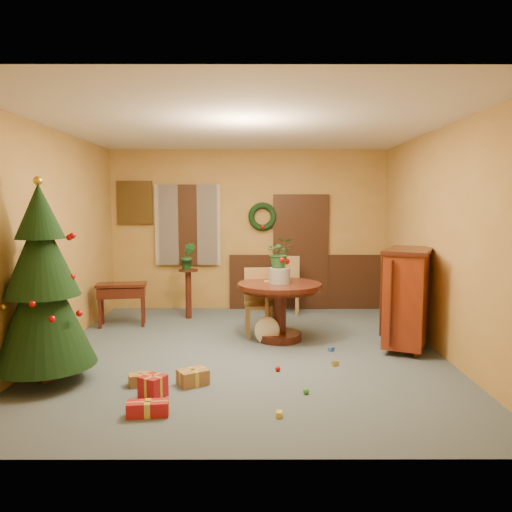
{
  "coord_description": "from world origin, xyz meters",
  "views": [
    {
      "loc": [
        0.12,
        -6.35,
        1.93
      ],
      "look_at": [
        0.13,
        0.4,
        1.22
      ],
      "focal_mm": 35.0,
      "sensor_mm": 36.0,
      "label": 1
    }
  ],
  "objects_px": {
    "dining_table": "(279,300)",
    "sideboard": "(408,295)",
    "chair_near": "(259,300)",
    "writing_desk": "(122,294)",
    "christmas_tree": "(43,287)"
  },
  "relations": [
    {
      "from": "dining_table",
      "to": "sideboard",
      "type": "distance_m",
      "value": 1.74
    },
    {
      "from": "chair_near",
      "to": "sideboard",
      "type": "bearing_deg",
      "value": -19.26
    },
    {
      "from": "writing_desk",
      "to": "sideboard",
      "type": "distance_m",
      "value": 4.33
    },
    {
      "from": "dining_table",
      "to": "chair_near",
      "type": "xyz_separation_m",
      "value": [
        -0.28,
        0.28,
        -0.04
      ]
    },
    {
      "from": "dining_table",
      "to": "christmas_tree",
      "type": "bearing_deg",
      "value": -147.1
    },
    {
      "from": "christmas_tree",
      "to": "sideboard",
      "type": "height_order",
      "value": "christmas_tree"
    },
    {
      "from": "chair_near",
      "to": "writing_desk",
      "type": "xyz_separation_m",
      "value": [
        -2.17,
        0.55,
        -0.01
      ]
    },
    {
      "from": "chair_near",
      "to": "christmas_tree",
      "type": "height_order",
      "value": "christmas_tree"
    },
    {
      "from": "dining_table",
      "to": "sideboard",
      "type": "bearing_deg",
      "value": -13.51
    },
    {
      "from": "christmas_tree",
      "to": "sideboard",
      "type": "bearing_deg",
      "value": 16.63
    },
    {
      "from": "christmas_tree",
      "to": "writing_desk",
      "type": "bearing_deg",
      "value": 86.4
    },
    {
      "from": "christmas_tree",
      "to": "sideboard",
      "type": "relative_size",
      "value": 1.65
    },
    {
      "from": "christmas_tree",
      "to": "writing_desk",
      "type": "xyz_separation_m",
      "value": [
        0.16,
        2.52,
        -0.54
      ]
    },
    {
      "from": "chair_near",
      "to": "sideboard",
      "type": "relative_size",
      "value": 0.73
    },
    {
      "from": "dining_table",
      "to": "christmas_tree",
      "type": "distance_m",
      "value": 3.15
    }
  ]
}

